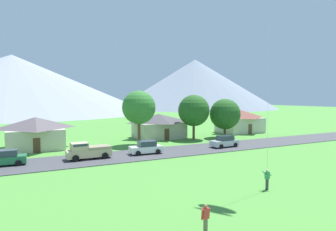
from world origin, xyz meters
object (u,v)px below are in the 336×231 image
tree_center (225,114)px  parked_car_green_mid_east (5,158)px  watcher_person (206,218)px  house_left_center (36,132)px  parked_car_silver_west_end (225,142)px  tree_near_left (139,107)px  house_leftmost (240,121)px  pickup_truck_sand_east_side (88,151)px  parked_car_white_mid_west (146,148)px  tree_left_of_center (194,111)px  house_right_center (159,125)px

tree_center → parked_car_green_mid_east: tree_center is taller
watcher_person → house_left_center: bearing=103.0°
parked_car_silver_west_end → tree_near_left: bearing=144.2°
tree_near_left → parked_car_silver_west_end: 14.02m
house_leftmost → house_left_center: (-39.20, -1.40, -0.14)m
parked_car_green_mid_east → pickup_truck_sand_east_side: pickup_truck_sand_east_side is taller
parked_car_silver_west_end → watcher_person: size_ratio=2.56×
tree_center → watcher_person: (-23.89, -29.19, -3.50)m
parked_car_white_mid_west → house_leftmost: bearing=25.4°
tree_center → tree_left_of_center: bearing=171.5°
parked_car_silver_west_end → parked_car_green_mid_east: size_ratio=1.00×
house_left_center → parked_car_green_mid_east: bearing=-107.7°
parked_car_silver_west_end → tree_center: bearing=52.1°
house_right_center → tree_center: 12.35m
house_right_center → pickup_truck_sand_east_side: (-15.23, -12.82, -1.23)m
house_right_center → tree_left_of_center: (4.71, -4.58, 2.82)m
parked_car_silver_west_end → house_right_center: bearing=108.5°
house_right_center → parked_car_green_mid_east: bearing=-152.9°
house_leftmost → pickup_truck_sand_east_side: 36.03m
parked_car_green_mid_east → pickup_truck_sand_east_side: bearing=-4.0°
tree_near_left → parked_car_silver_west_end: size_ratio=1.98×
watcher_person → tree_left_of_center: bearing=59.5°
tree_left_of_center → parked_car_white_mid_west: size_ratio=1.84×
house_right_center → parked_car_white_mid_west: 15.31m
tree_near_left → parked_car_green_mid_east: (-17.77, -6.28, -5.00)m
house_right_center → pickup_truck_sand_east_side: house_right_center is taller
parked_car_white_mid_west → pickup_truck_sand_east_side: size_ratio=0.82×
house_right_center → watcher_person: bearing=-110.6°
tree_near_left → watcher_person: (-6.96, -28.75, -4.99)m
tree_left_of_center → parked_car_green_mid_east: (-28.56, -7.64, -4.23)m
parked_car_white_mid_west → parked_car_silver_west_end: bearing=-2.3°
watcher_person → parked_car_white_mid_west: bearing=76.3°
pickup_truck_sand_east_side → tree_near_left: bearing=36.9°
house_leftmost → parked_car_white_mid_west: 29.29m
tree_left_of_center → pickup_truck_sand_east_side: tree_left_of_center is taller
pickup_truck_sand_east_side → house_leftmost: bearing=19.9°
pickup_truck_sand_east_side → watcher_person: 21.98m
house_leftmost → tree_near_left: bearing=-167.7°
house_left_center → parked_car_white_mid_west: (12.79, -11.15, -1.50)m
tree_center → parked_car_green_mid_east: (-34.70, -6.72, -3.51)m
house_left_center → tree_near_left: tree_near_left is taller
house_right_center → watcher_person: house_right_center is taller
parked_car_green_mid_east → parked_car_silver_west_end: bearing=-2.8°
tree_near_left → watcher_person: bearing=-103.6°
parked_car_white_mid_west → parked_car_green_mid_east: size_ratio=1.00×
house_left_center → parked_car_white_mid_west: size_ratio=1.92×
house_right_center → watcher_person: 37.09m
house_leftmost → parked_car_white_mid_west: size_ratio=2.18×
house_leftmost → house_right_center: (-18.62, 0.56, -0.22)m
parked_car_green_mid_east → watcher_person: bearing=-64.3°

